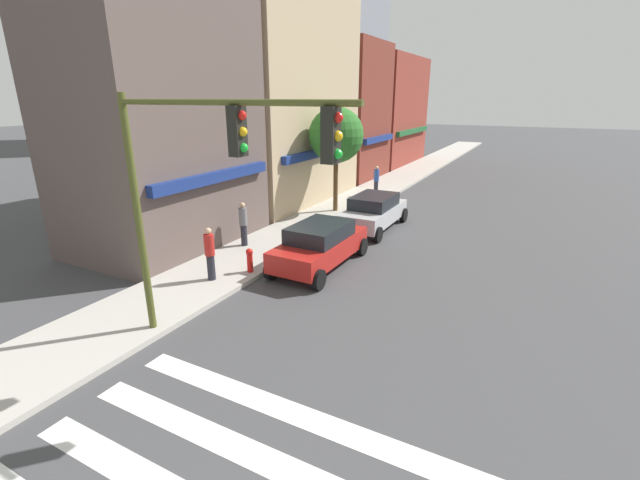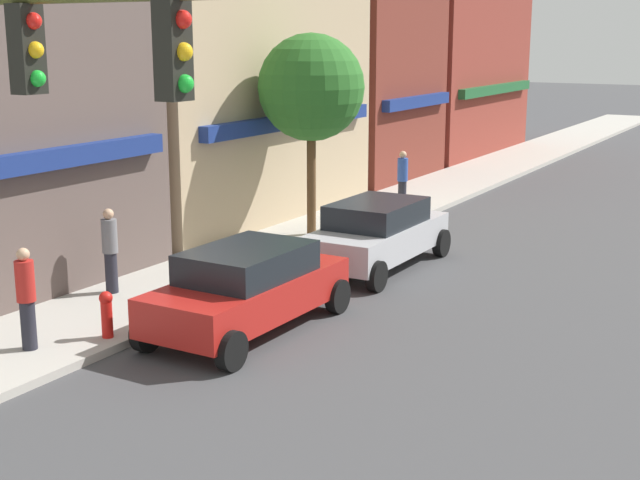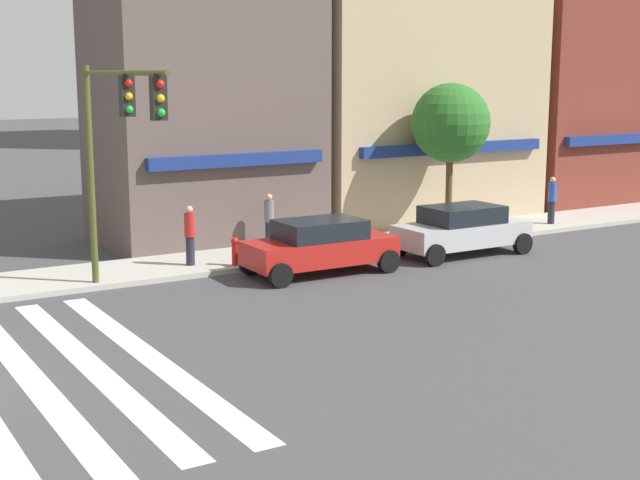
# 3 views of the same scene
# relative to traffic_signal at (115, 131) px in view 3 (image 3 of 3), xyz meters

# --- Properties ---
(storefront_row) EXTENTS (34.56, 5.30, 15.86)m
(storefront_row) POSITION_rel_traffic_signal_xyz_m (17.68, 7.26, 1.92)
(storefront_row) COLOR brown
(storefront_row) RESTS_ON ground_plane
(traffic_signal) EXTENTS (0.32, 5.80, 5.94)m
(traffic_signal) POSITION_rel_traffic_signal_xyz_m (0.00, 0.00, 0.00)
(traffic_signal) COLOR #474C1E
(traffic_signal) RESTS_ON ground_plane
(sedan_red) EXTENTS (4.43, 2.02, 1.59)m
(sedan_red) POSITION_rel_traffic_signal_xyz_m (6.09, 0.47, -3.52)
(sedan_red) COLOR #B21E19
(sedan_red) RESTS_ON ground_plane
(sedan_silver) EXTENTS (4.41, 2.02, 1.59)m
(sedan_silver) POSITION_rel_traffic_signal_xyz_m (11.39, 0.47, -3.52)
(sedan_silver) COLOR #B7B7BC
(sedan_silver) RESTS_ON ground_plane
(pedestrian_blue_shirt) EXTENTS (0.32, 0.32, 1.77)m
(pedestrian_blue_shirt) POSITION_rel_traffic_signal_xyz_m (17.65, 2.72, -3.29)
(pedestrian_blue_shirt) COLOR #23232D
(pedestrian_blue_shirt) RESTS_ON sidewalk_left
(pedestrian_grey_coat) EXTENTS (0.32, 0.32, 1.77)m
(pedestrian_grey_coat) POSITION_rel_traffic_signal_xyz_m (6.33, 4.05, -3.29)
(pedestrian_grey_coat) COLOR #23232D
(pedestrian_grey_coat) RESTS_ON sidewalk_left
(pedestrian_red_jacket) EXTENTS (0.32, 0.32, 1.77)m
(pedestrian_red_jacket) POSITION_rel_traffic_signal_xyz_m (3.08, 2.89, -3.29)
(pedestrian_red_jacket) COLOR #23232D
(pedestrian_red_jacket) RESTS_ON sidewalk_left
(fire_hydrant) EXTENTS (0.24, 0.24, 0.84)m
(fire_hydrant) POSITION_rel_traffic_signal_xyz_m (4.19, 2.17, -3.75)
(fire_hydrant) COLOR red
(fire_hydrant) RESTS_ON sidewalk_left
(street_tree) EXTENTS (2.77, 2.77, 5.27)m
(street_tree) POSITION_rel_traffic_signal_xyz_m (13.12, 3.27, -0.35)
(street_tree) COLOR brown
(street_tree) RESTS_ON sidewalk_left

